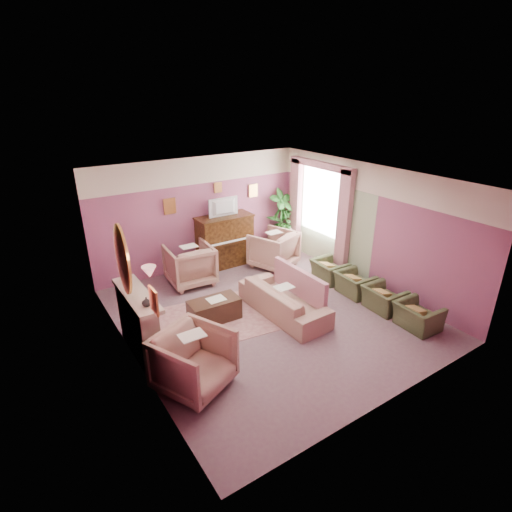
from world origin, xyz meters
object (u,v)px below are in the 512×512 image
olive_chair_a (418,312)px  side_table (282,241)px  piano (225,241)px  coffee_table (214,310)px  floral_armchair_front (194,358)px  olive_chair_d (329,268)px  olive_chair_c (355,280)px  sofa (284,295)px  floral_armchair_right (274,248)px  olive_chair_b (384,295)px  television (225,206)px  floral_armchair_left (190,263)px

olive_chair_a → side_table: (0.11, 4.49, 0.01)m
piano → coffee_table: piano is taller
floral_armchair_front → olive_chair_d: (4.29, 1.61, -0.19)m
olive_chair_c → side_table: 2.85m
sofa → floral_armchair_right: (1.20, 2.02, 0.10)m
coffee_table → olive_chair_d: bearing=1.1°
olive_chair_b → side_table: 3.67m
coffee_table → olive_chair_a: bearing=-37.4°
olive_chair_c → olive_chair_d: size_ratio=1.00×
piano → side_table: piano is taller
olive_chair_d → side_table: size_ratio=1.12×
olive_chair_a → television: bearing=109.3°
floral_armchair_left → olive_chair_c: floral_armchair_left is taller
sofa → side_table: 3.28m
floral_armchair_right → olive_chair_c: size_ratio=1.34×
television → olive_chair_d: 2.97m
floral_armchair_left → olive_chair_c: bearing=-41.8°
floral_armchair_left → side_table: 2.96m
olive_chair_b → side_table: side_table is taller
sofa → olive_chair_d: bearing=18.6°
coffee_table → side_table: (3.24, 2.09, 0.12)m
olive_chair_d → sofa: bearing=-161.4°
floral_armchair_right → olive_chair_a: 3.92m
television → piano: bearing=90.0°
sofa → side_table: bearing=53.7°
floral_armchair_right → side_table: size_ratio=1.51×
television → floral_armchair_left: size_ratio=0.76×
piano → olive_chair_a: 4.94m
olive_chair_c → side_table: (0.11, 2.85, 0.01)m
olive_chair_a → olive_chair_b: (0.00, 0.82, 0.00)m
sofa → olive_chair_a: sofa is taller
television → floral_armchair_front: (-2.68, -3.76, -1.07)m
piano → floral_armchair_front: 4.66m
floral_armchair_right → olive_chair_d: (0.64, -1.40, -0.19)m
sofa → olive_chair_a: 2.61m
olive_chair_b → floral_armchair_front: bearing=179.6°
olive_chair_b → side_table: (0.11, 3.67, 0.01)m
floral_armchair_right → olive_chair_c: (0.64, -2.22, -0.19)m
floral_armchair_front → olive_chair_b: floral_armchair_front is taller
coffee_table → olive_chair_b: (3.14, -1.58, 0.11)m
coffee_table → floral_armchair_left: 1.82m
olive_chair_a → side_table: bearing=88.7°
piano → side_table: (1.72, -0.17, -0.30)m
olive_chair_d → coffee_table: bearing=-178.9°
sofa → olive_chair_b: sofa is taller
olive_chair_a → olive_chair_d: same height
floral_armchair_right → olive_chair_a: (0.64, -3.86, -0.19)m
floral_armchair_front → side_table: bearing=39.6°
olive_chair_d → olive_chair_a: bearing=-90.0°
olive_chair_c → olive_chair_d: 0.82m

